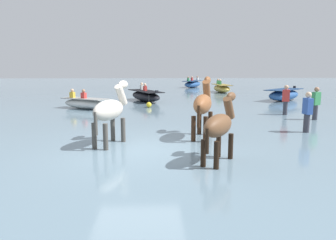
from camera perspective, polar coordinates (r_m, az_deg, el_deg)
ground_plane at (r=8.63m, az=-5.58°, el=-6.86°), size 120.00×120.00×0.00m
water_surface at (r=18.42m, az=-4.06°, el=2.37°), size 90.00×90.00×0.26m
horse_lead_pinto at (r=8.94m, az=-10.46°, el=1.52°), size 1.02×1.85×2.04m
horse_trailing_bay at (r=7.27m, az=9.31°, el=-1.25°), size 1.18×1.56×1.83m
horse_flank_chestnut at (r=9.77m, az=6.38°, el=2.63°), size 0.95×1.96×2.14m
boat_far_inshore at (r=17.22m, az=-14.91°, el=2.97°), size 2.82×2.23×1.04m
boat_distant_east at (r=28.03m, az=9.72°, el=5.70°), size 1.34×3.33×1.15m
boat_far_offshore at (r=34.48m, az=4.50°, el=6.55°), size 2.78×3.90×1.20m
boat_mid_outer at (r=20.43m, az=-4.12°, el=4.41°), size 2.54×3.83×1.15m
boat_distant_west at (r=22.10m, az=20.31°, el=4.31°), size 3.39×3.30×0.89m
person_wading_close at (r=11.51m, az=23.96°, el=0.92°), size 0.24×0.34×1.63m
person_onlooker_left at (r=15.43m, az=20.59°, el=3.14°), size 0.37×0.30×1.63m
person_onlooker_right at (r=14.43m, az=25.24°, el=2.43°), size 0.37×0.30×1.63m
channel_buoy at (r=17.20m, az=-3.49°, el=2.81°), size 0.29×0.29×0.67m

